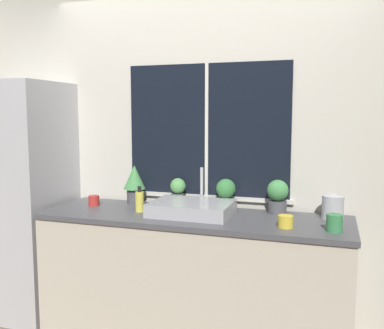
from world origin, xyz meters
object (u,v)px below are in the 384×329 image
potted_plant_center_left (178,191)px  soap_bottle (140,201)px  potted_plant_far_left (135,181)px  potted_plant_center_right (226,193)px  kettle (333,206)px  potted_plant_far_right (278,195)px  mug_yellow (286,222)px  mug_green (334,223)px  sink (192,208)px  mug_red (94,201)px  refrigerator (19,199)px

potted_plant_center_left → soap_bottle: potted_plant_center_left is taller
potted_plant_far_left → potted_plant_center_right: 0.73m
potted_plant_center_right → kettle: 0.74m
potted_plant_far_left → kettle: potted_plant_far_left is taller
potted_plant_center_right → potted_plant_far_right: 0.37m
potted_plant_far_left → soap_bottle: bearing=-57.7°
potted_plant_far_left → kettle: (1.47, -0.05, -0.09)m
mug_yellow → potted_plant_center_right: bearing=141.0°
potted_plant_far_left → kettle: 1.47m
potted_plant_far_right → mug_green: size_ratio=2.29×
sink → potted_plant_center_left: sink is taller
mug_yellow → mug_red: bearing=172.2°
refrigerator → mug_yellow: refrigerator is taller
potted_plant_center_left → kettle: 1.11m
mug_yellow → mug_green: (0.28, -0.00, 0.01)m
potted_plant_far_left → mug_red: potted_plant_far_left is taller
potted_plant_far_left → soap_bottle: size_ratio=1.64×
refrigerator → potted_plant_center_left: (1.30, 0.20, 0.10)m
soap_bottle → kettle: (1.31, 0.21, 0.01)m
mug_green → sink: bearing=170.8°
mug_red → kettle: (1.72, 0.13, 0.05)m
potted_plant_center_left → kettle: potted_plant_center_left is taller
potted_plant_center_left → mug_red: (-0.61, -0.18, -0.08)m
potted_plant_far_right → mug_green: bearing=-45.1°
potted_plant_center_left → mug_yellow: size_ratio=2.28×
potted_plant_far_right → mug_yellow: potted_plant_far_right is taller
sink → kettle: (0.92, 0.18, 0.04)m
refrigerator → mug_red: bearing=1.4°
soap_bottle → potted_plant_center_left: bearing=53.0°
potted_plant_center_right → mug_green: potted_plant_center_right is taller
potted_plant_center_left → mug_red: bearing=-163.6°
kettle → potted_plant_far_right: bearing=171.8°
potted_plant_far_left → mug_red: bearing=-144.6°
soap_bottle → mug_yellow: soap_bottle is taller
soap_bottle → mug_green: 1.32m
kettle → sink: bearing=-169.2°
potted_plant_far_left → potted_plant_center_left: potted_plant_far_left is taller
soap_bottle → kettle: bearing=9.0°
mug_yellow → kettle: size_ratio=0.54×
mug_green → mug_yellow: bearing=179.7°
mug_yellow → potted_plant_far_left: bearing=162.4°
potted_plant_center_right → mug_yellow: potted_plant_center_right is taller
kettle → mug_yellow: bearing=-129.8°
soap_bottle → sink: bearing=4.4°
potted_plant_far_left → potted_plant_center_right: (0.73, 0.00, -0.05)m
sink → mug_green: (0.93, -0.15, 0.01)m
potted_plant_center_left → soap_bottle: bearing=-127.0°
refrigerator → potted_plant_far_right: size_ratio=7.83×
mug_yellow → mug_red: size_ratio=1.14×
mug_red → refrigerator: bearing=-178.6°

